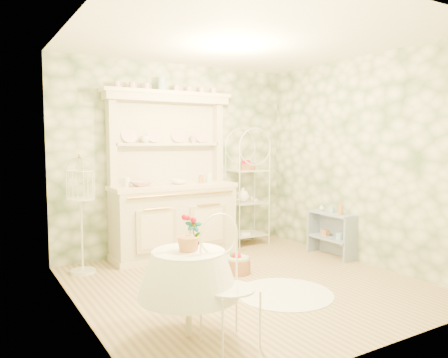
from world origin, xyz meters
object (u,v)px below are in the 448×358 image
round_table (189,294)px  floor_basket (236,263)px  cafe_chair (230,289)px  birdcage_stand (81,212)px  bakers_rack (247,190)px  side_shelf (332,233)px  kitchen_dresser (174,174)px

round_table → floor_basket: size_ratio=1.80×
cafe_chair → floor_basket: (1.05, 1.54, -0.32)m
birdcage_stand → bakers_rack: bearing=5.0°
bakers_rack → birdcage_stand: size_ratio=1.12×
cafe_chair → floor_basket: bearing=57.4°
side_shelf → floor_basket: size_ratio=1.94×
cafe_chair → birdcage_stand: birdcage_stand is taller
kitchen_dresser → birdcage_stand: kitchen_dresser is taller
cafe_chair → floor_basket: cafe_chair is taller
side_shelf → round_table: size_ratio=1.08×
bakers_rack → side_shelf: (0.60, -1.21, -0.52)m
side_shelf → round_table: bearing=-158.6°
bakers_rack → side_shelf: 1.45m
bakers_rack → cafe_chair: size_ratio=1.90×
side_shelf → cafe_chair: 3.03m
side_shelf → birdcage_stand: (-3.17, 0.99, 0.43)m
side_shelf → round_table: 3.08m
birdcage_stand → floor_basket: birdcage_stand is taller
kitchen_dresser → round_table: (-0.94, -2.36, -0.80)m
kitchen_dresser → bakers_rack: (1.28, 0.08, -0.30)m
side_shelf → cafe_chair: bearing=-151.6°
side_shelf → cafe_chair: (-2.61, -1.53, 0.12)m
kitchen_dresser → birdcage_stand: (-1.29, -0.15, -0.39)m
round_table → floor_basket: 1.78m
kitchen_dresser → birdcage_stand: bearing=-173.4°
kitchen_dresser → floor_basket: kitchen_dresser is taller
kitchen_dresser → round_table: bearing=-111.8°
kitchen_dresser → floor_basket: size_ratio=5.92×
side_shelf → birdcage_stand: 3.35m
cafe_chair → kitchen_dresser: bearing=76.3°
bakers_rack → round_table: (-2.23, -2.43, -0.50)m
round_table → cafe_chair: bearing=-55.7°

